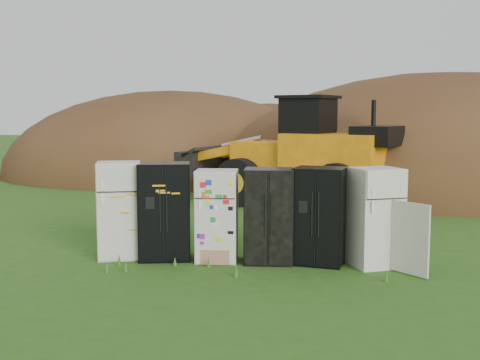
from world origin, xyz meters
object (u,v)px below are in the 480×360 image
object	(u,v)px
fridge_sticker	(217,216)
fridge_dark_mid	(269,216)
fridge_black_side	(165,211)
fridge_leftmost	(119,210)
wheel_loader	(283,150)
fridge_black_right	(320,216)
fridge_open_door	(375,217)

from	to	relation	value
fridge_sticker	fridge_dark_mid	bearing A→B (deg)	-3.66
fridge_black_side	fridge_leftmost	bearing A→B (deg)	168.71
fridge_sticker	fridge_black_side	bearing A→B (deg)	175.21
fridge_dark_mid	wheel_loader	size ratio (longest dim) A/B	0.26
fridge_leftmost	wheel_loader	size ratio (longest dim) A/B	0.27
fridge_black_side	fridge_dark_mid	size ratio (longest dim) A/B	1.05
fridge_sticker	fridge_black_right	xyz separation A→B (m)	(1.91, 0.03, 0.03)
fridge_dark_mid	wheel_loader	distance (m)	7.32
fridge_black_right	wheel_loader	distance (m)	7.38
fridge_leftmost	fridge_open_door	xyz separation A→B (m)	(4.79, -0.02, -0.03)
wheel_loader	fridge_leftmost	bearing A→B (deg)	-86.64
fridge_black_right	wheel_loader	world-z (taller)	wheel_loader
fridge_leftmost	fridge_dark_mid	xyz separation A→B (m)	(2.87, -0.00, -0.04)
fridge_black_side	fridge_black_right	xyz separation A→B (m)	(2.91, 0.02, -0.03)
fridge_black_side	wheel_loader	distance (m)	7.52
fridge_black_side	fridge_black_right	distance (m)	2.91
fridge_sticker	fridge_dark_mid	xyz separation A→B (m)	(0.98, 0.01, 0.02)
fridge_black_side	fridge_open_door	distance (m)	3.91
fridge_sticker	fridge_black_right	distance (m)	1.91
fridge_black_right	wheel_loader	xyz separation A→B (m)	(-1.13, 7.26, 0.75)
fridge_leftmost	fridge_sticker	xyz separation A→B (m)	(1.89, -0.01, -0.06)
fridge_black_side	fridge_open_door	size ratio (longest dim) A/B	1.03
fridge_leftmost	fridge_black_side	xyz separation A→B (m)	(0.89, 0.01, -0.00)
fridge_open_door	wheel_loader	world-z (taller)	wheel_loader
fridge_leftmost	wheel_loader	distance (m)	7.79
fridge_dark_mid	fridge_black_right	size ratio (longest dim) A/B	0.98
wheel_loader	fridge_sticker	bearing A→B (deg)	-72.61
fridge_dark_mid	fridge_open_door	world-z (taller)	fridge_open_door
fridge_leftmost	fridge_dark_mid	bearing A→B (deg)	-17.05
fridge_black_side	fridge_black_right	size ratio (longest dim) A/B	1.03
fridge_dark_mid	fridge_black_right	world-z (taller)	fridge_black_right
fridge_black_side	wheel_loader	xyz separation A→B (m)	(1.78, 7.27, 0.72)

